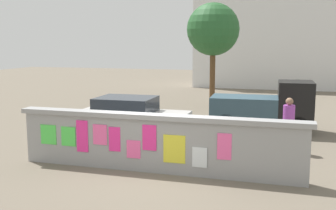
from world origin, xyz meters
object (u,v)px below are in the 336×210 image
auto_rickshaw_truck (267,107)px  person_walking (289,119)px  car_parked (130,117)px  tree_roadside (213,30)px  motorcycle (236,144)px

auto_rickshaw_truck → person_walking: 2.89m
auto_rickshaw_truck → car_parked: (-4.35, -2.48, -0.17)m
car_parked → tree_roadside: bearing=80.5°
car_parked → person_walking: (5.13, -0.30, 0.26)m
car_parked → tree_roadside: tree_roadside is taller
motorcycle → person_walking: bearing=45.4°
motorcycle → tree_roadside: 10.50m
auto_rickshaw_truck → person_walking: (0.78, -2.78, 0.09)m
car_parked → motorcycle: bearing=-24.0°
motorcycle → tree_roadside: tree_roadside is taller
tree_roadside → car_parked: bearing=-99.5°
car_parked → tree_roadside: size_ratio=0.73×
auto_rickshaw_truck → tree_roadside: (-3.02, 5.48, 2.95)m
motorcycle → auto_rickshaw_truck: bearing=82.1°
car_parked → motorcycle: 4.13m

